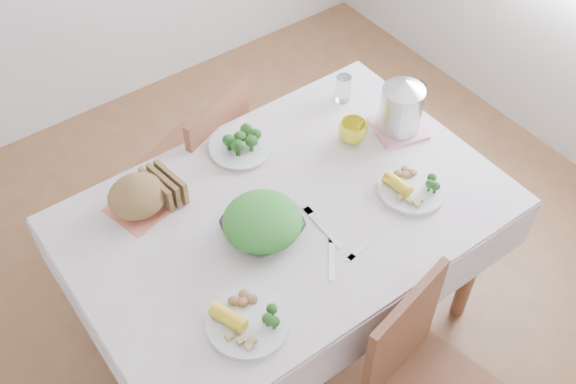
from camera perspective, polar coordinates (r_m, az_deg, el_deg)
floor at (r=2.97m, az=-0.08°, el=-11.04°), size 3.60×3.60×0.00m
dining_table at (r=2.66m, az=-0.09°, el=-6.88°), size 1.40×0.90×0.75m
tablecloth at (r=2.36m, az=-0.10°, el=-1.55°), size 1.50×1.00×0.01m
chair_far at (r=2.97m, az=-8.27°, el=2.76°), size 0.52×0.52×0.88m
salad_bowl at (r=2.26m, az=-2.16°, el=-3.04°), size 0.28×0.28×0.06m
dinner_plate_left at (r=2.08m, az=-3.40°, el=-10.93°), size 0.26×0.26×0.02m
dinner_plate_right at (r=2.44m, az=10.41°, el=0.24°), size 0.30×0.30×0.02m
broccoli_plate at (r=2.55m, az=-4.02°, el=3.72°), size 0.29×0.29×0.02m
napkin at (r=2.41m, az=-12.38°, el=-1.33°), size 0.23×0.23×0.00m
bread_loaf at (r=2.37m, az=-12.60°, el=-0.45°), size 0.23×0.22×0.12m
yellow_mug at (r=2.58m, az=5.50°, el=5.14°), size 0.14×0.14×0.09m
glass_tumbler at (r=2.74m, az=4.70°, el=8.83°), size 0.06×0.06×0.12m
pink_tray at (r=2.67m, az=9.29°, el=5.35°), size 0.23×0.23×0.01m
electric_kettle at (r=2.59m, az=9.60°, el=7.19°), size 0.21×0.21×0.23m
fork_left at (r=2.30m, az=3.02°, el=-2.99°), size 0.03×0.21×0.00m
fork_right at (r=2.22m, az=3.72°, el=-5.60°), size 0.13×0.15×0.00m
knife at (r=2.27m, az=6.58°, el=-4.48°), size 0.17×0.04×0.00m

